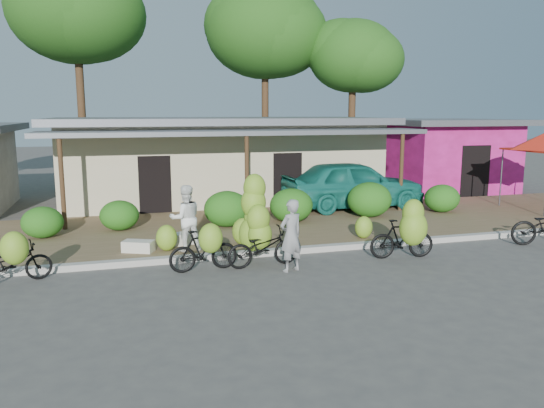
{
  "coord_description": "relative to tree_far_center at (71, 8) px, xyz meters",
  "views": [
    {
      "loc": [
        -3.98,
        -10.48,
        3.57
      ],
      "look_at": [
        -0.17,
        2.62,
        1.2
      ],
      "focal_mm": 35.0,
      "sensor_mm": 36.0,
      "label": 1
    }
  ],
  "objects": [
    {
      "name": "bike_right",
      "position": [
        8.31,
        -15.52,
        -7.53
      ],
      "size": [
        1.68,
        1.27,
        1.58
      ],
      "rotation": [
        0.0,
        0.0,
        1.43
      ],
      "color": "black",
      "rests_on": "ground"
    },
    {
      "name": "bike_center",
      "position": [
        4.83,
        -14.75,
        -7.41
      ],
      "size": [
        1.81,
        1.23,
        2.13
      ],
      "rotation": [
        0.0,
        0.0,
        1.68
      ],
      "color": "black",
      "rests_on": "ground"
    },
    {
      "name": "tree_center_right",
      "position": [
        9.0,
        0.5,
        -0.48
      ],
      "size": [
        6.07,
        6.02,
        10.05
      ],
      "color": "#442B1B",
      "rests_on": "ground"
    },
    {
      "name": "loose_banana_c",
      "position": [
        8.15,
        -13.56,
        -7.79
      ],
      "size": [
        0.5,
        0.42,
        0.62
      ],
      "primitive_type": "ellipsoid",
      "color": "#94B12C",
      "rests_on": "sidewalk"
    },
    {
      "name": "hedge_4",
      "position": [
        9.68,
        -10.82,
        -7.52
      ],
      "size": [
        1.49,
        1.34,
        1.16
      ],
      "primitive_type": "ellipsoid",
      "color": "#166016",
      "rests_on": "sidewalk"
    },
    {
      "name": "shop_pink",
      "position": [
        16.19,
        -5.12,
        -6.55
      ],
      "size": [
        6.0,
        6.0,
        3.25
      ],
      "color": "#DC2193",
      "rests_on": "ground"
    },
    {
      "name": "hedge_5",
      "position": [
        12.51,
        -10.75,
        -7.62
      ],
      "size": [
        1.24,
        1.12,
        0.97
      ],
      "primitive_type": "ellipsoid",
      "color": "#166016",
      "rests_on": "sidewalk"
    },
    {
      "name": "tree_near_right",
      "position": [
        13.0,
        -1.5,
        -1.81
      ],
      "size": [
        4.63,
        4.47,
        8.14
      ],
      "color": "#442B1B",
      "rests_on": "ground"
    },
    {
      "name": "hedge_2",
      "position": [
        4.82,
        -10.98,
        -7.55
      ],
      "size": [
        1.4,
        1.26,
        1.09
      ],
      "primitive_type": "ellipsoid",
      "color": "#166016",
      "rests_on": "sidewalk"
    },
    {
      "name": "ground",
      "position": [
        5.69,
        -16.11,
        -8.22
      ],
      "size": [
        100.0,
        100.0,
        0.0
      ],
      "primitive_type": "plane",
      "color": "#4C4946",
      "rests_on": "ground"
    },
    {
      "name": "sack_far",
      "position": [
        2.09,
        -13.3,
        -7.96
      ],
      "size": [
        0.84,
        0.66,
        0.28
      ],
      "primitive_type": "cube",
      "rotation": [
        0.0,
        0.0,
        -0.44
      ],
      "color": "beige",
      "rests_on": "sidewalk"
    },
    {
      "name": "bike_left",
      "position": [
        3.48,
        -15.09,
        -7.67
      ],
      "size": [
        1.62,
        1.17,
        1.23
      ],
      "rotation": [
        0.0,
        0.0,
        1.67
      ],
      "color": "black",
      "rests_on": "ground"
    },
    {
      "name": "hedge_3",
      "position": [
        6.91,
        -10.91,
        -7.56
      ],
      "size": [
        1.38,
        1.24,
        1.08
      ],
      "primitive_type": "ellipsoid",
      "color": "#166016",
      "rests_on": "sidewalk"
    },
    {
      "name": "loose_banana_b",
      "position": [
        4.78,
        -13.32,
        -7.74
      ],
      "size": [
        0.57,
        0.49,
        0.71
      ],
      "primitive_type": "ellipsoid",
      "color": "#94B12C",
      "rests_on": "sidewalk"
    },
    {
      "name": "vendor",
      "position": [
        5.37,
        -15.54,
        -7.39
      ],
      "size": [
        0.71,
        0.6,
        1.66
      ],
      "primitive_type": "imported",
      "rotation": [
        0.0,
        0.0,
        3.54
      ],
      "color": "gray",
      "rests_on": "ground"
    },
    {
      "name": "shop_main",
      "position": [
        5.69,
        -5.18,
        -6.5
      ],
      "size": [
        13.0,
        8.5,
        3.35
      ],
      "color": "beige",
      "rests_on": "ground"
    },
    {
      "name": "tree_far_center",
      "position": [
        0.0,
        0.0,
        0.0
      ],
      "size": [
        6.05,
        6.0,
        10.52
      ],
      "color": "#442B1B",
      "rests_on": "ground"
    },
    {
      "name": "curb",
      "position": [
        5.69,
        -14.11,
        -8.15
      ],
      "size": [
        60.0,
        0.25,
        0.15
      ],
      "primitive_type": "cube",
      "color": "#A8A399",
      "rests_on": "ground"
    },
    {
      "name": "hedge_1",
      "position": [
        1.67,
        -10.6,
        -7.66
      ],
      "size": [
        1.14,
        1.03,
        0.89
      ],
      "primitive_type": "ellipsoid",
      "color": "#166016",
      "rests_on": "sidewalk"
    },
    {
      "name": "teal_van",
      "position": [
        9.81,
        -9.19,
        -7.22
      ],
      "size": [
        5.21,
        2.19,
        1.76
      ],
      "primitive_type": "imported",
      "rotation": [
        0.0,
        0.0,
        1.59
      ],
      "color": "#197064",
      "rests_on": "sidewalk"
    },
    {
      "name": "sidewalk",
      "position": [
        5.69,
        -11.11,
        -8.16
      ],
      "size": [
        60.0,
        6.0,
        0.12
      ],
      "primitive_type": "cube",
      "color": "brown",
      "rests_on": "ground"
    },
    {
      "name": "hedge_0",
      "position": [
        -0.39,
        -11.02,
        -7.66
      ],
      "size": [
        1.12,
        1.01,
        0.88
      ],
      "primitive_type": "ellipsoid",
      "color": "#166016",
      "rests_on": "sidewalk"
    },
    {
      "name": "sack_near",
      "position": [
        3.08,
        -12.88,
        -7.95
      ],
      "size": [
        0.93,
        0.64,
        0.3
      ],
      "primitive_type": "cube",
      "rotation": [
        0.0,
        0.0,
        0.3
      ],
      "color": "beige",
      "rests_on": "sidewalk"
    },
    {
      "name": "bike_far_left",
      "position": [
        -0.53,
        -14.87,
        -7.71
      ],
      "size": [
        1.74,
        1.38,
        1.25
      ],
      "rotation": [
        0.0,
        0.0,
        1.9
      ],
      "color": "black",
      "rests_on": "ground"
    },
    {
      "name": "loose_banana_a",
      "position": [
        2.79,
        -13.4,
        -7.77
      ],
      "size": [
        0.53,
        0.45,
        0.66
      ],
      "primitive_type": "ellipsoid",
      "color": "#94B12C",
      "rests_on": "sidewalk"
    },
    {
      "name": "bystander",
      "position": [
        3.26,
        -13.51,
        -7.27
      ],
      "size": [
        0.88,
        0.72,
        1.67
      ],
      "primitive_type": "imported",
      "rotation": [
        0.0,
        0.0,
        3.26
      ],
      "color": "white",
      "rests_on": "sidewalk"
    }
  ]
}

